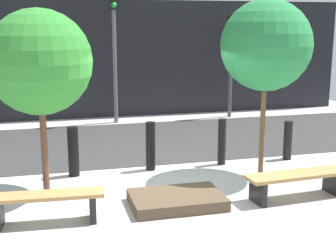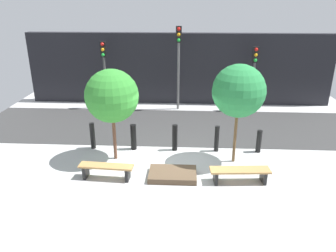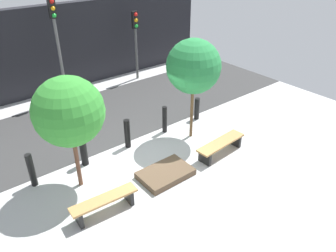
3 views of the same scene
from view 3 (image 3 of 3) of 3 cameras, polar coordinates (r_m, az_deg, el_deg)
name	(u,v)px [view 3 (image 3 of 3)]	position (r m, az deg, el deg)	size (l,w,h in m)	color
ground_plane	(150,163)	(10.35, -3.22, -6.54)	(18.00, 18.00, 0.00)	#B6B6B6
road_strip	(94,119)	(13.10, -12.77, 1.19)	(18.00, 4.44, 0.01)	#363636
building_facade	(49,50)	(15.62, -19.97, 12.34)	(16.20, 0.50, 3.76)	black
bench_left	(104,202)	(8.65, -11.01, -12.93)	(1.77, 0.50, 0.48)	black
bench_right	(221,145)	(10.73, 9.17, -3.29)	(1.91, 0.59, 0.46)	black
planter_bed	(165,174)	(9.78, -0.45, -8.28)	(1.55, 1.03, 0.19)	brown
tree_behind_left_bench	(69,112)	(8.61, -16.90, 2.40)	(1.84, 1.84, 3.27)	brown
tree_behind_right_bench	(194,67)	(10.62, 4.47, 10.28)	(1.78, 1.78, 3.48)	brown
bollard_far_left	(31,170)	(9.98, -22.69, -7.10)	(0.19, 0.19, 1.04)	black
bollard_left	(84,151)	(10.36, -14.50, -4.18)	(0.22, 0.22, 1.00)	black
bollard_center	(127,134)	(10.94, -7.10, -1.32)	(0.20, 0.20, 1.02)	black
bollard_right	(165,119)	(11.72, -0.58, 1.15)	(0.17, 0.17, 1.01)	black
bollard_far_right	(197,109)	(12.67, 5.06, 3.03)	(0.19, 0.19, 0.87)	black
traffic_light_mid_west	(56,33)	(14.28, -18.89, 15.13)	(0.28, 0.27, 4.19)	slate
traffic_light_mid_east	(136,33)	(16.07, -5.66, 15.81)	(0.28, 0.27, 3.25)	#505050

